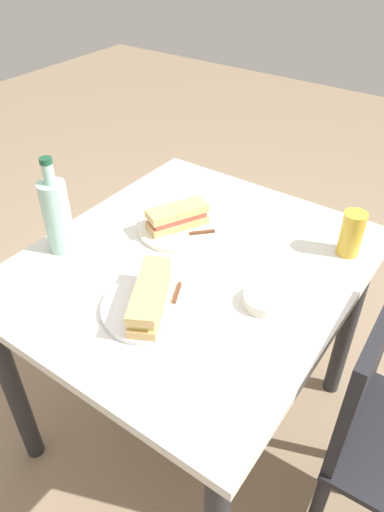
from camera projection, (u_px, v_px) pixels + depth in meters
ground_plane at (192, 417)px, 1.84m from camera, size 8.00×8.00×0.00m
dining_table at (192, 293)px, 1.44m from camera, size 1.00×0.89×0.77m
plate_near at (178, 228)px, 1.49m from camera, size 0.25×0.25×0.01m
baguette_sandwich_near at (177, 217)px, 1.47m from camera, size 0.20×0.15×0.07m
knife_near at (190, 234)px, 1.45m from camera, size 0.14×0.13×0.01m
plate_far at (151, 308)px, 1.21m from camera, size 0.25×0.25×0.01m
baguette_sandwich_far at (150, 296)px, 1.18m from camera, size 0.24×0.17×0.07m
knife_far at (174, 303)px, 1.20m from camera, size 0.17×0.09×0.01m
water_bottle at (57, 215)px, 1.35m from camera, size 0.08×0.08×0.29m
beer_glass at (351, 234)px, 1.36m from camera, size 0.07×0.07×0.14m
olive_bowl at (264, 300)px, 1.22m from camera, size 0.11×0.11×0.03m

